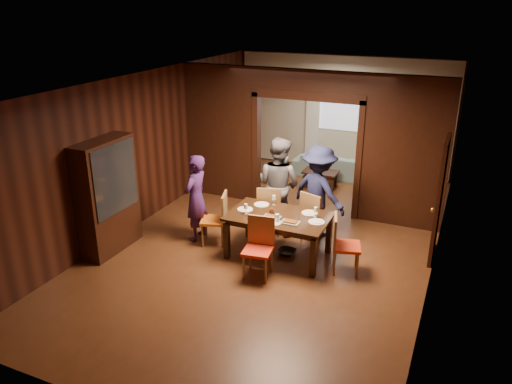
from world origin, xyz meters
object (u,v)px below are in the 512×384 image
at_px(chair_far_r, 316,216).
at_px(chair_right, 347,245).
at_px(chair_far_l, 270,209).
at_px(dining_table, 278,236).
at_px(chair_near, 258,249).
at_px(chair_left, 214,219).
at_px(person_navy, 319,192).
at_px(hutch, 108,196).
at_px(sofa, 333,165).
at_px(person_purple, 196,198).
at_px(person_grey, 279,185).
at_px(coffee_table, 320,179).

bearing_deg(chair_far_r, chair_right, 151.24).
bearing_deg(chair_far_l, dining_table, 105.39).
bearing_deg(chair_near, chair_left, 140.28).
relative_size(person_navy, hutch, 0.86).
bearing_deg(sofa, dining_table, 93.73).
height_order(chair_right, chair_far_r, same).
xyz_separation_m(dining_table, chair_right, (1.20, -0.06, 0.10)).
distance_m(person_purple, person_grey, 1.56).
height_order(sofa, hutch, hutch).
distance_m(person_purple, person_navy, 2.25).
distance_m(chair_far_l, chair_far_r, 0.90).
distance_m(chair_right, hutch, 4.11).
relative_size(dining_table, coffee_table, 2.11).
height_order(sofa, coffee_table, sofa).
bearing_deg(person_grey, sofa, -77.51).
xyz_separation_m(dining_table, chair_near, (-0.05, -0.78, 0.10)).
bearing_deg(chair_far_l, person_navy, -177.83).
xyz_separation_m(chair_right, chair_far_r, (-0.78, 0.88, 0.00)).
bearing_deg(dining_table, chair_far_r, 63.05).
height_order(sofa, chair_far_r, chair_far_r).
xyz_separation_m(dining_table, coffee_table, (-0.32, 3.51, -0.18)).
height_order(person_grey, chair_far_l, person_grey).
bearing_deg(coffee_table, chair_far_l, -93.51).
height_order(chair_far_l, chair_near, same).
bearing_deg(chair_far_r, sofa, -59.91).
bearing_deg(chair_left, coffee_table, 147.26).
height_order(coffee_table, chair_left, chair_left).
bearing_deg(chair_right, chair_far_l, 47.59).
bearing_deg(dining_table, chair_right, -2.90).
distance_m(person_navy, sofa, 3.44).
distance_m(person_purple, chair_right, 2.83).
height_order(person_purple, hutch, hutch).
bearing_deg(chair_near, sofa, 84.64).
xyz_separation_m(dining_table, chair_left, (-1.24, -0.03, 0.10)).
bearing_deg(sofa, chair_left, 77.93).
xyz_separation_m(person_grey, chair_near, (0.33, -1.74, -0.43)).
bearing_deg(chair_right, person_grey, 41.28).
xyz_separation_m(sofa, chair_far_l, (-0.22, -3.62, 0.20)).
relative_size(person_navy, chair_far_l, 1.78).
xyz_separation_m(person_grey, sofa, (0.12, 3.44, -0.63)).
distance_m(person_grey, sofa, 3.50).
bearing_deg(sofa, person_navy, 101.05).
xyz_separation_m(person_navy, sofa, (-0.63, 3.33, -0.58)).
bearing_deg(chair_far_r, hutch, 48.29).
bearing_deg(person_grey, coffee_table, -76.94).
xyz_separation_m(sofa, hutch, (-2.53, -5.35, 0.72)).
xyz_separation_m(coffee_table, chair_left, (-0.92, -3.55, 0.28)).
bearing_deg(sofa, person_purple, 73.15).
xyz_separation_m(chair_left, chair_far_r, (1.65, 0.85, 0.00)).
distance_m(chair_right, chair_far_l, 1.88).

